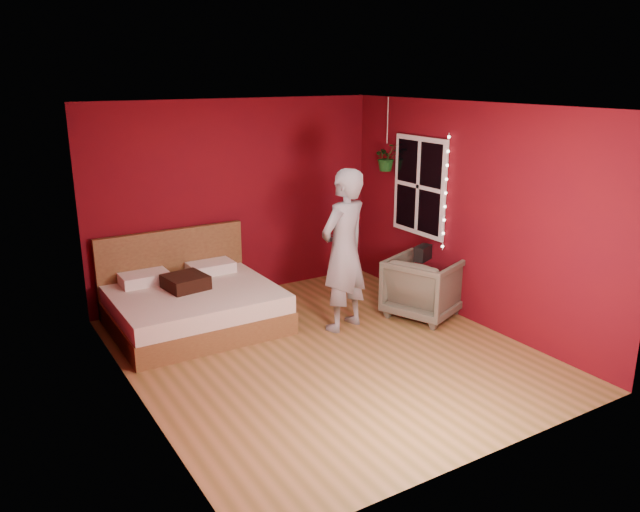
{
  "coord_description": "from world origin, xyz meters",
  "views": [
    {
      "loc": [
        -3.27,
        -5.22,
        2.93
      ],
      "look_at": [
        0.16,
        0.4,
        0.97
      ],
      "focal_mm": 35.0,
      "sensor_mm": 36.0,
      "label": 1
    }
  ],
  "objects": [
    {
      "name": "bed",
      "position": [
        -0.95,
        1.49,
        0.27
      ],
      "size": [
        1.88,
        1.6,
        1.03
      ],
      "color": "brown",
      "rests_on": "ground"
    },
    {
      "name": "floor",
      "position": [
        0.0,
        0.0,
        0.0
      ],
      "size": [
        4.5,
        4.5,
        0.0
      ],
      "primitive_type": "plane",
      "color": "olive",
      "rests_on": "ground"
    },
    {
      "name": "fairy_lights",
      "position": [
        1.94,
        0.37,
        1.5
      ],
      "size": [
        0.04,
        0.04,
        1.45
      ],
      "color": "silver",
      "rests_on": "room_walls"
    },
    {
      "name": "room_walls",
      "position": [
        0.0,
        0.0,
        1.68
      ],
      "size": [
        4.04,
        4.54,
        2.62
      ],
      "color": "#610A10",
      "rests_on": "ground"
    },
    {
      "name": "person",
      "position": [
        0.54,
        0.5,
        0.95
      ],
      "size": [
        0.8,
        0.64,
        1.9
      ],
      "primitive_type": "imported",
      "rotation": [
        0.0,
        0.0,
        3.45
      ],
      "color": "gray",
      "rests_on": "ground"
    },
    {
      "name": "armchair",
      "position": [
        1.6,
        0.3,
        0.38
      ],
      "size": [
        1.07,
        1.05,
        0.75
      ],
      "primitive_type": "imported",
      "rotation": [
        0.0,
        0.0,
        1.95
      ],
      "color": "#635F4E",
      "rests_on": "ground"
    },
    {
      "name": "hanging_plant",
      "position": [
        1.88,
        1.5,
        1.81
      ],
      "size": [
        0.37,
        0.34,
        0.97
      ],
      "color": "silver",
      "rests_on": "room_walls"
    },
    {
      "name": "handbag",
      "position": [
        1.5,
        0.23,
        0.84
      ],
      "size": [
        0.28,
        0.22,
        0.18
      ],
      "primitive_type": "cube",
      "rotation": [
        0.0,
        0.0,
        0.41
      ],
      "color": "black",
      "rests_on": "armchair"
    },
    {
      "name": "window",
      "position": [
        1.97,
        0.9,
        1.5
      ],
      "size": [
        0.05,
        0.97,
        1.27
      ],
      "color": "white",
      "rests_on": "room_walls"
    },
    {
      "name": "throw_pillow",
      "position": [
        -1.01,
        1.51,
        0.55
      ],
      "size": [
        0.51,
        0.51,
        0.16
      ],
      "primitive_type": "cube",
      "rotation": [
        0.0,
        0.0,
        0.13
      ],
      "color": "black",
      "rests_on": "bed"
    }
  ]
}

